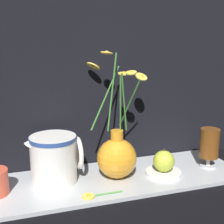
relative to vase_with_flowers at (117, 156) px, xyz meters
name	(u,v)px	position (x,y,z in m)	size (l,w,h in m)	color
ground_plane	(110,181)	(-0.02, 0.00, -0.08)	(6.00, 6.00, 0.00)	black
shelf	(110,179)	(-0.02, 0.00, -0.08)	(0.87, 0.27, 0.01)	#B2B7BC
backdrop_wall	(96,4)	(-0.02, 0.15, 0.47)	(1.37, 0.02, 1.10)	black
vase_with_flowers	(117,156)	(0.00, 0.00, 0.00)	(0.19, 0.20, 0.40)	orange
ceramic_pitcher	(54,157)	(-0.19, 0.03, 0.01)	(0.17, 0.14, 0.16)	white
tea_glass	(209,144)	(0.33, -0.02, 0.01)	(0.07, 0.07, 0.13)	silver
saucer_plate	(163,172)	(0.15, -0.02, -0.07)	(0.12, 0.12, 0.01)	white
orange_fruit	(164,161)	(0.15, -0.02, -0.03)	(0.07, 0.07, 0.08)	#B7C638
loose_daisy	(93,195)	(-0.10, -0.10, -0.07)	(0.12, 0.04, 0.01)	#4C8E3D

